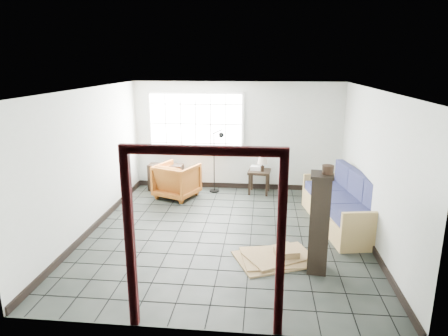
# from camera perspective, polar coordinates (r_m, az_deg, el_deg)

# --- Properties ---
(ground) EXTENTS (5.50, 5.50, 0.00)m
(ground) POSITION_cam_1_polar(r_m,az_deg,el_deg) (7.42, 0.36, -9.30)
(ground) COLOR black
(ground) RESTS_ON ground
(room_shell) EXTENTS (5.02, 5.52, 2.61)m
(room_shell) POSITION_cam_1_polar(r_m,az_deg,el_deg) (6.92, 0.41, 3.57)
(room_shell) COLOR silver
(room_shell) RESTS_ON ground
(window_panel) EXTENTS (2.32, 0.08, 1.52)m
(window_panel) POSITION_cam_1_polar(r_m,az_deg,el_deg) (9.68, -4.04, 6.33)
(window_panel) COLOR silver
(window_panel) RESTS_ON ground
(doorway_trim) EXTENTS (1.80, 0.08, 2.20)m
(doorway_trim) POSITION_cam_1_polar(r_m,az_deg,el_deg) (4.41, -2.94, -7.29)
(doorway_trim) COLOR black
(doorway_trim) RESTS_ON ground
(futon_sofa) EXTENTS (1.28, 2.46, 1.04)m
(futon_sofa) POSITION_cam_1_polar(r_m,az_deg,el_deg) (7.98, 16.96, -5.28)
(futon_sofa) COLOR #9E8347
(futon_sofa) RESTS_ON ground
(armchair) EXTENTS (1.09, 1.06, 0.88)m
(armchair) POSITION_cam_1_polar(r_m,az_deg,el_deg) (9.24, -6.74, -1.54)
(armchair) COLOR #8D3F14
(armchair) RESTS_ON ground
(side_table) EXTENTS (0.56, 0.56, 0.56)m
(side_table) POSITION_cam_1_polar(r_m,az_deg,el_deg) (9.49, 5.06, -0.91)
(side_table) COLOR black
(side_table) RESTS_ON ground
(table_lamp) EXTENTS (0.31, 0.31, 0.37)m
(table_lamp) POSITION_cam_1_polar(r_m,az_deg,el_deg) (9.33, 5.53, 1.05)
(table_lamp) COLOR black
(table_lamp) RESTS_ON side_table
(projector) EXTENTS (0.30, 0.25, 0.09)m
(projector) POSITION_cam_1_polar(r_m,az_deg,el_deg) (9.49, 4.66, 0.01)
(projector) COLOR silver
(projector) RESTS_ON side_table
(floor_lamp) EXTENTS (0.41, 0.37, 1.55)m
(floor_lamp) POSITION_cam_1_polar(r_m,az_deg,el_deg) (9.39, -0.93, 1.28)
(floor_lamp) COLOR black
(floor_lamp) RESTS_ON ground
(console_shelf) EXTENTS (0.84, 0.35, 0.65)m
(console_shelf) POSITION_cam_1_polar(r_m,az_deg,el_deg) (9.81, -8.29, -1.31)
(console_shelf) COLOR black
(console_shelf) RESTS_ON ground
(tall_shelf) EXTENTS (0.37, 0.45, 1.51)m
(tall_shelf) POSITION_cam_1_polar(r_m,az_deg,el_deg) (6.06, 13.43, -7.56)
(tall_shelf) COLOR black
(tall_shelf) RESTS_ON ground
(pot) EXTENTS (0.18, 0.18, 0.12)m
(pot) POSITION_cam_1_polar(r_m,az_deg,el_deg) (5.82, 14.61, -0.21)
(pot) COLOR black
(pot) RESTS_ON tall_shelf
(open_box) EXTENTS (0.94, 0.65, 0.49)m
(open_box) POSITION_cam_1_polar(r_m,az_deg,el_deg) (7.98, 16.43, -6.76)
(open_box) COLOR #906A45
(open_box) RESTS_ON ground
(cardboard_pile) EXTENTS (1.46, 1.27, 0.18)m
(cardboard_pile) POSITION_cam_1_polar(r_m,az_deg,el_deg) (6.55, 7.64, -12.45)
(cardboard_pile) COLOR #906A45
(cardboard_pile) RESTS_ON ground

